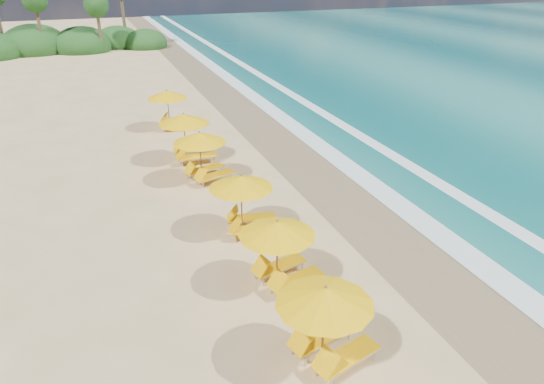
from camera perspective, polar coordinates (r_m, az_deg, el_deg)
The scene contains 10 objects.
ground at distance 20.01m, azimuth 0.00°, elevation -3.11°, with size 160.00×160.00×0.00m, color #D9B27F.
wet_sand at distance 21.58m, azimuth 10.00°, elevation -1.29°, with size 4.00×160.00×0.01m, color #887451.
surf_foam at distance 22.97m, azimuth 15.86°, elevation -0.15°, with size 4.00×160.00×0.01m.
station_1 at distance 12.81m, azimuth 6.58°, elevation -14.25°, with size 3.12×3.04×2.48m.
station_2 at distance 15.50m, azimuth 1.16°, elevation -6.46°, with size 2.98×2.87×2.42m.
station_3 at distance 18.46m, azimuth -2.94°, elevation -0.97°, with size 2.92×2.79×2.43m.
station_4 at distance 23.12m, azimuth -7.79°, elevation 4.47°, with size 3.15×3.07×2.49m.
station_5 at distance 25.61m, azimuth -9.52°, elevation 6.57°, with size 2.87×2.67×2.60m.
station_6 at distance 31.01m, azimuth -11.47°, elevation 9.54°, with size 2.91×2.77×2.46m.
treeline at distance 62.71m, azimuth -24.66°, elevation 15.26°, with size 25.80×8.80×9.74m.
Camera 1 is at (-6.17, -16.50, 9.50)m, focal length 32.81 mm.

